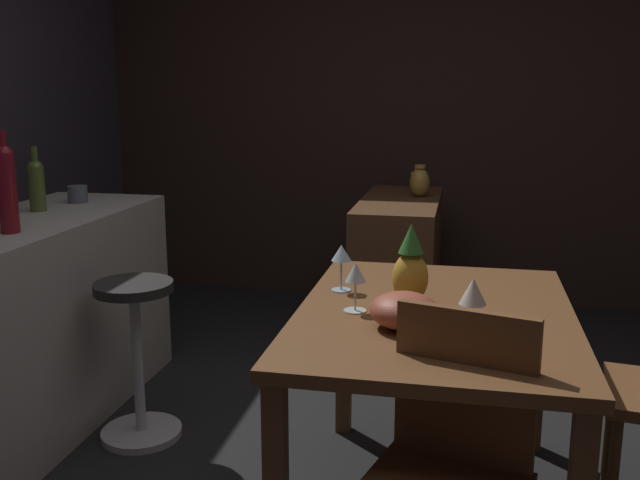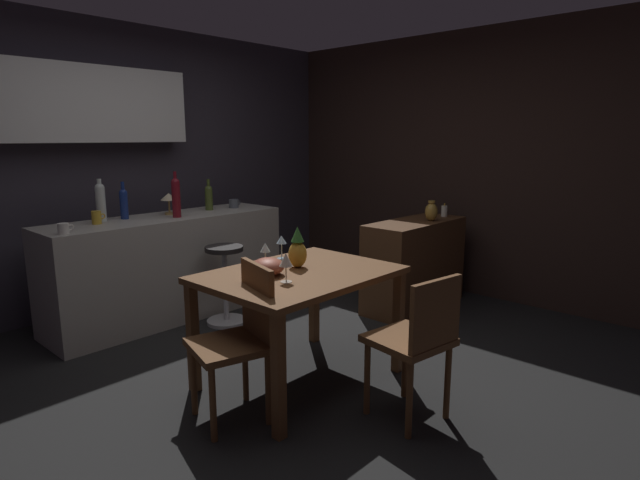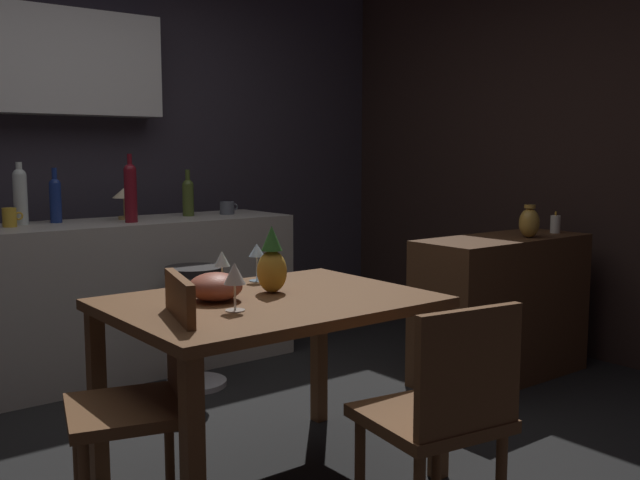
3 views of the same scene
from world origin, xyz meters
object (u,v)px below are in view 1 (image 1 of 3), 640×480
at_px(wine_glass_center, 473,293).
at_px(fruit_bowl, 404,310).
at_px(wine_glass_left, 355,275).
at_px(dining_table, 434,337).
at_px(bar_stool, 137,356).
at_px(chair_near_window, 449,470).
at_px(pineapple_centerpiece, 410,269).
at_px(wine_bottle_olive, 36,183).
at_px(wine_bottle_ruby, 7,186).
at_px(wine_glass_right, 341,256).
at_px(pillar_candle_tall, 415,180).
at_px(vase_brass, 420,182).
at_px(sideboard_cabinet, 399,268).
at_px(cup_slate, 78,194).

bearing_deg(wine_glass_center, fruit_bowl, 80.19).
bearing_deg(wine_glass_left, fruit_bowl, -127.27).
bearing_deg(dining_table, bar_stool, 75.11).
bearing_deg(wine_glass_left, chair_near_window, -146.21).
bearing_deg(pineapple_centerpiece, wine_bottle_olive, 72.91).
bearing_deg(wine_bottle_ruby, wine_glass_right, -89.14).
distance_m(dining_table, bar_stool, 1.30).
bearing_deg(wine_bottle_ruby, dining_table, -95.09).
height_order(wine_bottle_ruby, pillar_candle_tall, wine_bottle_ruby).
height_order(chair_near_window, fruit_bowl, chair_near_window).
distance_m(pineapple_centerpiece, vase_brass, 1.82).
relative_size(dining_table, wine_glass_right, 7.21).
bearing_deg(bar_stool, wine_bottle_ruby, 113.95).
bearing_deg(pillar_candle_tall, chair_near_window, -173.84).
relative_size(sideboard_cabinet, wine_glass_center, 6.28).
xyz_separation_m(bar_stool, pineapple_centerpiece, (-0.25, -1.13, 0.50)).
bearing_deg(pillar_candle_tall, pineapple_centerpiece, -176.25).
height_order(wine_glass_center, fruit_bowl, wine_glass_center).
xyz_separation_m(dining_table, fruit_bowl, (-0.19, 0.09, 0.15)).
relative_size(sideboard_cabinet, pineapple_centerpiece, 4.07).
bearing_deg(wine_bottle_olive, pineapple_centerpiece, -107.09).
bearing_deg(wine_bottle_olive, wine_glass_center, -113.26).
height_order(wine_bottle_ruby, vase_brass, wine_bottle_ruby).
relative_size(fruit_bowl, wine_bottle_ruby, 0.53).
bearing_deg(bar_stool, wine_glass_left, -111.70).
distance_m(sideboard_cabinet, pillar_candle_tall, 0.63).
bearing_deg(fruit_bowl, pillar_candle_tall, 3.41).
bearing_deg(wine_glass_left, cup_slate, 58.60).
bearing_deg(pillar_candle_tall, sideboard_cabinet, 172.78).
height_order(pineapple_centerpiece, pillar_candle_tall, pineapple_centerpiece).
bearing_deg(wine_bottle_olive, wine_glass_right, -106.64).
relative_size(pineapple_centerpiece, cup_slate, 2.11).
bearing_deg(cup_slate, dining_table, -115.99).
xyz_separation_m(sideboard_cabinet, wine_glass_right, (-1.63, 0.06, 0.46)).
height_order(sideboard_cabinet, vase_brass, vase_brass).
xyz_separation_m(sideboard_cabinet, vase_brass, (0.10, -0.10, 0.50)).
bearing_deg(dining_table, pineapple_centerpiece, 50.20).
bearing_deg(chair_near_window, cup_slate, 52.52).
height_order(sideboard_cabinet, pillar_candle_tall, pillar_candle_tall).
bearing_deg(wine_bottle_olive, wine_bottle_ruby, -159.00).
bearing_deg(pineapple_centerpiece, wine_glass_center, -145.73).
relative_size(dining_table, bar_stool, 1.77).
distance_m(dining_table, wine_bottle_olive, 1.94).
bearing_deg(dining_table, wine_glass_left, 103.36).
bearing_deg(sideboard_cabinet, wine_glass_left, -179.13).
height_order(wine_glass_center, cup_slate, cup_slate).
height_order(wine_glass_left, fruit_bowl, wine_glass_left).
height_order(dining_table, vase_brass, vase_brass).
bearing_deg(pillar_candle_tall, wine_bottle_olive, 135.73).
bearing_deg(dining_table, fruit_bowl, 155.50).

